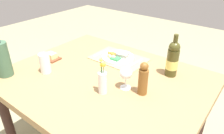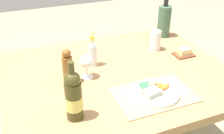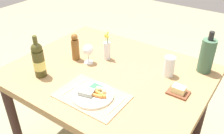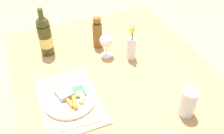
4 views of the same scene
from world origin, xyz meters
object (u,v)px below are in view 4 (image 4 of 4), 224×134
(dining_table, at_px, (116,86))
(knife, at_px, (81,125))
(wine_bottle, at_px, (45,36))
(water_tumbler, at_px, (188,104))
(flower_vase, at_px, (131,47))
(fork, at_px, (62,80))
(dinner_plate, at_px, (70,98))
(pepper_mill, at_px, (97,33))
(wine_glass, at_px, (106,41))

(dining_table, xyz_separation_m, knife, (0.25, -0.28, 0.09))
(dining_table, bearing_deg, wine_bottle, -138.79)
(water_tumbler, xyz_separation_m, flower_vase, (-0.48, -0.05, 0.02))
(fork, height_order, water_tumbler, water_tumbler)
(dinner_plate, xyz_separation_m, water_tumbler, (0.28, 0.48, 0.04))
(dinner_plate, xyz_separation_m, knife, (0.17, 0.01, -0.01))
(knife, height_order, pepper_mill, pepper_mill)
(dining_table, xyz_separation_m, dinner_plate, (0.09, -0.29, 0.10))
(water_tumbler, distance_m, flower_vase, 0.48)
(water_tumbler, height_order, wine_bottle, wine_bottle)
(fork, height_order, flower_vase, flower_vase)
(wine_bottle, bearing_deg, flower_vase, 62.11)
(pepper_mill, relative_size, wine_glass, 1.43)
(dinner_plate, relative_size, fork, 1.32)
(dinner_plate, bearing_deg, fork, -179.28)
(flower_vase, bearing_deg, dinner_plate, -64.75)
(dinner_plate, bearing_deg, pepper_mill, 144.16)
(pepper_mill, bearing_deg, water_tumbler, 16.31)
(dining_table, height_order, wine_bottle, wine_bottle)
(dinner_plate, distance_m, pepper_mill, 0.49)
(flower_vase, relative_size, pepper_mill, 1.10)
(knife, relative_size, wine_bottle, 0.61)
(fork, bearing_deg, flower_vase, 101.73)
(dinner_plate, height_order, water_tumbler, water_tumbler)
(dining_table, distance_m, water_tumbler, 0.44)
(dining_table, distance_m, fork, 0.31)
(fork, xyz_separation_m, water_tumbler, (0.44, 0.48, 0.05))
(water_tumbler, relative_size, wine_glass, 0.96)
(knife, distance_m, wine_bottle, 0.62)
(dining_table, xyz_separation_m, pepper_mill, (-0.31, -0.00, 0.18))
(flower_vase, height_order, wine_bottle, wine_bottle)
(water_tumbler, height_order, pepper_mill, pepper_mill)
(dinner_plate, relative_size, wine_glass, 1.74)
(pepper_mill, bearing_deg, dining_table, 0.33)
(dining_table, relative_size, water_tumbler, 9.60)
(knife, xyz_separation_m, wine_bottle, (-0.61, -0.03, 0.11))
(knife, distance_m, wine_glass, 0.54)
(flower_vase, bearing_deg, pepper_mill, -143.46)
(wine_bottle, bearing_deg, wine_glass, 63.93)
(dinner_plate, height_order, knife, dinner_plate)
(knife, bearing_deg, pepper_mill, 156.41)
(water_tumbler, bearing_deg, knife, -103.38)
(wine_bottle, bearing_deg, fork, 4.10)
(knife, relative_size, flower_vase, 0.79)
(dinner_plate, height_order, wine_bottle, wine_bottle)
(dining_table, distance_m, knife, 0.39)
(flower_vase, bearing_deg, fork, -84.12)
(fork, bearing_deg, dining_table, 82.17)
(pepper_mill, distance_m, wine_bottle, 0.31)
(wine_bottle, height_order, wine_glass, wine_bottle)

